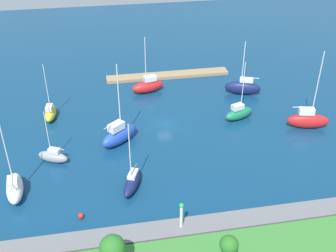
{
  "coord_description": "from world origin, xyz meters",
  "views": [
    {
      "loc": [
        10.97,
        62.69,
        38.61
      ],
      "look_at": [
        0.0,
        3.12,
        1.5
      ],
      "focal_mm": 44.45,
      "sensor_mm": 36.0,
      "label": 1
    }
  ],
  "objects_px": {
    "sailboat_green_east_end": "(239,113)",
    "sailboat_navy_off_beacon": "(243,87)",
    "park_tree_midwest": "(229,245)",
    "sailboat_red_by_breakwater": "(308,120)",
    "sailboat_gray_inner_mooring": "(53,156)",
    "sailboat_yellow_far_south": "(51,113)",
    "sailboat_red_west_end": "(148,86)",
    "mooring_buoy_red": "(81,216)",
    "sailboat_white_along_channel": "(15,188)",
    "pier_dock": "(168,75)",
    "sailboat_navy_lone_north": "(132,182)",
    "sailboat_blue_mid_basin": "(119,134)",
    "harbor_beacon": "(181,213)",
    "park_tree_mideast": "(112,247)"
  },
  "relations": [
    {
      "from": "sailboat_green_east_end",
      "to": "sailboat_navy_off_beacon",
      "type": "relative_size",
      "value": 0.99
    },
    {
      "from": "park_tree_midwest",
      "to": "sailboat_red_by_breakwater",
      "type": "distance_m",
      "value": 36.06
    },
    {
      "from": "sailboat_gray_inner_mooring",
      "to": "sailboat_yellow_far_south",
      "type": "xyz_separation_m",
      "value": [
        1.13,
        -13.88,
        0.13
      ]
    },
    {
      "from": "sailboat_red_by_breakwater",
      "to": "sailboat_red_west_end",
      "type": "distance_m",
      "value": 31.79
    },
    {
      "from": "sailboat_red_by_breakwater",
      "to": "mooring_buoy_red",
      "type": "distance_m",
      "value": 42.33
    },
    {
      "from": "sailboat_gray_inner_mooring",
      "to": "sailboat_yellow_far_south",
      "type": "distance_m",
      "value": 13.93
    },
    {
      "from": "sailboat_red_by_breakwater",
      "to": "sailboat_navy_off_beacon",
      "type": "bearing_deg",
      "value": 128.15
    },
    {
      "from": "sailboat_white_along_channel",
      "to": "sailboat_red_west_end",
      "type": "distance_m",
      "value": 36.19
    },
    {
      "from": "pier_dock",
      "to": "park_tree_midwest",
      "type": "distance_m",
      "value": 53.22
    },
    {
      "from": "sailboat_navy_lone_north",
      "to": "sailboat_white_along_channel",
      "type": "xyz_separation_m",
      "value": [
        16.17,
        -1.35,
        0.3
      ]
    },
    {
      "from": "sailboat_red_by_breakwater",
      "to": "sailboat_green_east_end",
      "type": "relative_size",
      "value": 1.29
    },
    {
      "from": "pier_dock",
      "to": "sailboat_blue_mid_basin",
      "type": "bearing_deg",
      "value": 62.68
    },
    {
      "from": "sailboat_white_along_channel",
      "to": "mooring_buoy_red",
      "type": "relative_size",
      "value": 15.37
    },
    {
      "from": "sailboat_yellow_far_south",
      "to": "sailboat_red_west_end",
      "type": "relative_size",
      "value": 0.89
    },
    {
      "from": "sailboat_blue_mid_basin",
      "to": "sailboat_gray_inner_mooring",
      "type": "height_order",
      "value": "sailboat_blue_mid_basin"
    },
    {
      "from": "park_tree_midwest",
      "to": "sailboat_white_along_channel",
      "type": "distance_m",
      "value": 30.89
    },
    {
      "from": "sailboat_green_east_end",
      "to": "sailboat_yellow_far_south",
      "type": "height_order",
      "value": "sailboat_green_east_end"
    },
    {
      "from": "sailboat_gray_inner_mooring",
      "to": "sailboat_navy_lone_north",
      "type": "bearing_deg",
      "value": 169.09
    },
    {
      "from": "sailboat_navy_lone_north",
      "to": "sailboat_gray_inner_mooring",
      "type": "height_order",
      "value": "sailboat_navy_lone_north"
    },
    {
      "from": "sailboat_navy_off_beacon",
      "to": "mooring_buoy_red",
      "type": "relative_size",
      "value": 14.7
    },
    {
      "from": "pier_dock",
      "to": "sailboat_blue_mid_basin",
      "type": "height_order",
      "value": "sailboat_blue_mid_basin"
    },
    {
      "from": "sailboat_gray_inner_mooring",
      "to": "harbor_beacon",
      "type": "bearing_deg",
      "value": 157.83
    },
    {
      "from": "harbor_beacon",
      "to": "park_tree_midwest",
      "type": "relative_size",
      "value": 0.9
    },
    {
      "from": "harbor_beacon",
      "to": "sailboat_red_west_end",
      "type": "height_order",
      "value": "sailboat_red_west_end"
    },
    {
      "from": "pier_dock",
      "to": "sailboat_yellow_far_south",
      "type": "relative_size",
      "value": 2.57
    },
    {
      "from": "sailboat_navy_lone_north",
      "to": "sailboat_navy_off_beacon",
      "type": "distance_m",
      "value": 35.72
    },
    {
      "from": "sailboat_red_by_breakwater",
      "to": "sailboat_yellow_far_south",
      "type": "bearing_deg",
      "value": 178.37
    },
    {
      "from": "pier_dock",
      "to": "sailboat_navy_off_beacon",
      "type": "xyz_separation_m",
      "value": [
        -13.39,
        11.04,
        1.2
      ]
    },
    {
      "from": "harbor_beacon",
      "to": "sailboat_red_by_breakwater",
      "type": "xyz_separation_m",
      "value": [
        -27.02,
        -20.46,
        -1.59
      ]
    },
    {
      "from": "harbor_beacon",
      "to": "sailboat_blue_mid_basin",
      "type": "relative_size",
      "value": 0.27
    },
    {
      "from": "harbor_beacon",
      "to": "sailboat_navy_lone_north",
      "type": "xyz_separation_m",
      "value": [
        5.02,
        -9.69,
        -2.14
      ]
    },
    {
      "from": "sailboat_white_along_channel",
      "to": "harbor_beacon",
      "type": "bearing_deg",
      "value": -123.7
    },
    {
      "from": "park_tree_midwest",
      "to": "sailboat_navy_off_beacon",
      "type": "xyz_separation_m",
      "value": [
        -16.43,
        -41.93,
        -2.9
      ]
    },
    {
      "from": "sailboat_navy_lone_north",
      "to": "sailboat_red_by_breakwater",
      "type": "bearing_deg",
      "value": 131.39
    },
    {
      "from": "sailboat_navy_lone_north",
      "to": "sailboat_green_east_end",
      "type": "relative_size",
      "value": 0.99
    },
    {
      "from": "park_tree_mideast",
      "to": "sailboat_navy_off_beacon",
      "type": "xyz_separation_m",
      "value": [
        -28.78,
        -40.27,
        -3.18
      ]
    },
    {
      "from": "sailboat_red_by_breakwater",
      "to": "park_tree_midwest",
      "type": "bearing_deg",
      "value": -117.45
    },
    {
      "from": "sailboat_green_east_end",
      "to": "sailboat_navy_lone_north",
      "type": "bearing_deg",
      "value": -163.44
    },
    {
      "from": "pier_dock",
      "to": "mooring_buoy_red",
      "type": "relative_size",
      "value": 35.57
    },
    {
      "from": "sailboat_gray_inner_mooring",
      "to": "sailboat_blue_mid_basin",
      "type": "bearing_deg",
      "value": -136.06
    },
    {
      "from": "sailboat_yellow_far_south",
      "to": "sailboat_navy_off_beacon",
      "type": "relative_size",
      "value": 0.94
    },
    {
      "from": "sailboat_red_west_end",
      "to": "sailboat_blue_mid_basin",
      "type": "bearing_deg",
      "value": 53.86
    },
    {
      "from": "harbor_beacon",
      "to": "sailboat_white_along_channel",
      "type": "distance_m",
      "value": 23.97
    },
    {
      "from": "sailboat_green_east_end",
      "to": "sailboat_blue_mid_basin",
      "type": "relative_size",
      "value": 0.79
    },
    {
      "from": "harbor_beacon",
      "to": "sailboat_navy_lone_north",
      "type": "distance_m",
      "value": 11.12
    },
    {
      "from": "sailboat_red_by_breakwater",
      "to": "sailboat_white_along_channel",
      "type": "height_order",
      "value": "sailboat_red_by_breakwater"
    },
    {
      "from": "park_tree_mideast",
      "to": "sailboat_gray_inner_mooring",
      "type": "distance_m",
      "value": 24.95
    },
    {
      "from": "park_tree_midwest",
      "to": "sailboat_white_along_channel",
      "type": "bearing_deg",
      "value": -35.78
    },
    {
      "from": "sailboat_red_by_breakwater",
      "to": "mooring_buoy_red",
      "type": "bearing_deg",
      "value": -145.42
    },
    {
      "from": "harbor_beacon",
      "to": "sailboat_blue_mid_basin",
      "type": "height_order",
      "value": "sailboat_blue_mid_basin"
    }
  ]
}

